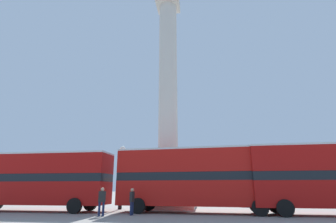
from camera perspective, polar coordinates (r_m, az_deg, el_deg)
name	(u,v)px	position (r m, az deg, el deg)	size (l,w,h in m)	color
ground_plane	(168,208)	(23.68, 0.00, -20.27)	(200.00, 200.00, 0.00)	gray
monument_column	(168,119)	(24.41, 0.00, -1.68)	(4.63, 4.63, 22.04)	beige
bus_a	(36,179)	(22.52, -26.84, -12.91)	(11.22, 2.84, 4.15)	#A80F0C
bus_b	(197,177)	(18.85, 6.41, -13.93)	(11.20, 3.45, 4.32)	#B7140F
equestrian_statue	(256,189)	(28.03, 18.55, -15.74)	(4.00, 3.51, 5.59)	beige
street_lamp	(122,168)	(22.61, -10.04, -11.98)	(0.51, 0.51, 5.06)	black
pedestrian_near_lamp	(132,200)	(17.60, -7.86, -18.58)	(0.22, 0.44, 1.63)	#192347
pedestrian_by_plinth	(102,200)	(17.29, -14.21, -18.20)	(0.47, 0.32, 1.67)	#192347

